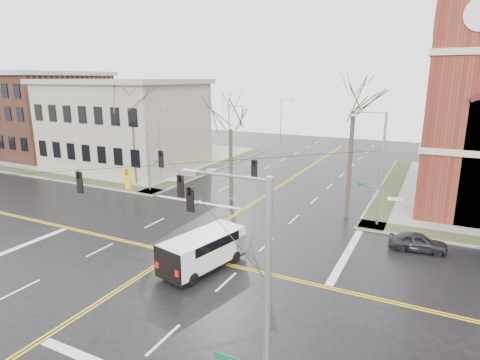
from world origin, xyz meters
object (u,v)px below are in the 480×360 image
at_px(signal_pole_se, 261,320).
at_px(tree_nw_near, 231,124).
at_px(cargo_van, 206,248).
at_px(tree_ne, 354,109).
at_px(streetlight_north_a, 230,132).
at_px(streetlight_north_b, 282,119).
at_px(tree_nw_far, 132,108).
at_px(signal_pole_ne, 379,166).
at_px(signal_pole_nw, 149,145).
at_px(parked_car_a, 418,242).

xyz_separation_m(signal_pole_se, tree_nw_near, (-13.89, 24.43, 2.39)).
height_order(cargo_van, tree_ne, tree_ne).
relative_size(streetlight_north_a, tree_ne, 0.63).
height_order(streetlight_north_a, streetlight_north_b, same).
bearing_deg(streetlight_north_b, signal_pole_se, -69.73).
distance_m(streetlight_north_a, streetlight_north_b, 20.00).
bearing_deg(cargo_van, tree_nw_far, 154.20).
bearing_deg(signal_pole_ne, tree_ne, 150.91).
bearing_deg(tree_nw_far, tree_nw_near, -0.82).
relative_size(signal_pole_nw, tree_nw_far, 0.76).
height_order(cargo_van, tree_nw_near, tree_nw_near).
distance_m(streetlight_north_b, cargo_van, 50.86).
bearing_deg(streetlight_north_a, streetlight_north_b, 90.00).
bearing_deg(cargo_van, streetlight_north_b, 118.31).
height_order(streetlight_north_b, parked_car_a, streetlight_north_b).
height_order(signal_pole_nw, streetlight_north_b, signal_pole_nw).
xyz_separation_m(signal_pole_ne, streetlight_north_b, (-21.97, 36.50, -0.48)).
height_order(signal_pole_nw, tree_ne, tree_ne).
relative_size(signal_pole_se, tree_nw_near, 0.89).
distance_m(streetlight_north_a, tree_ne, 25.03).
height_order(streetlight_north_a, tree_nw_near, tree_nw_near).
bearing_deg(streetlight_north_a, tree_nw_near, -61.81).
xyz_separation_m(tree_nw_far, tree_nw_near, (12.03, -0.17, -1.20)).
height_order(signal_pole_se, tree_nw_near, tree_nw_near).
relative_size(streetlight_north_b, tree_ne, 0.63).
distance_m(parked_car_a, tree_nw_far, 30.83).
bearing_deg(signal_pole_se, tree_ne, 95.98).
distance_m(signal_pole_ne, parked_car_a, 6.62).
bearing_deg(tree_nw_far, tree_ne, -0.43).
relative_size(signal_pole_se, tree_nw_far, 0.76).
bearing_deg(signal_pole_se, tree_nw_far, 136.51).
bearing_deg(cargo_van, tree_ne, 79.96).
bearing_deg(streetlight_north_b, signal_pole_nw, -91.05).
relative_size(streetlight_north_a, tree_nw_far, 0.68).
bearing_deg(tree_nw_near, streetlight_north_b, 102.97).
bearing_deg(signal_pole_ne, cargo_van, -124.02).
height_order(cargo_van, parked_car_a, cargo_van).
xyz_separation_m(signal_pole_se, parked_car_a, (3.39, 19.30, -4.30)).
distance_m(signal_pole_ne, tree_ne, 5.12).
relative_size(signal_pole_ne, streetlight_north_b, 1.12).
bearing_deg(tree_ne, tree_nw_near, 179.98).
distance_m(streetlight_north_b, parked_car_a, 47.69).
xyz_separation_m(signal_pole_se, cargo_van, (-8.37, 10.60, -3.64)).
bearing_deg(tree_nw_near, signal_pole_nw, -170.74).
distance_m(signal_pole_nw, tree_nw_near, 9.18).
bearing_deg(tree_nw_far, parked_car_a, -10.25).
distance_m(streetlight_north_b, tree_ne, 40.37).
relative_size(signal_pole_nw, cargo_van, 1.46).
bearing_deg(tree_ne, tree_nw_far, 179.57).
bearing_deg(parked_car_a, signal_pole_nw, 75.08).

